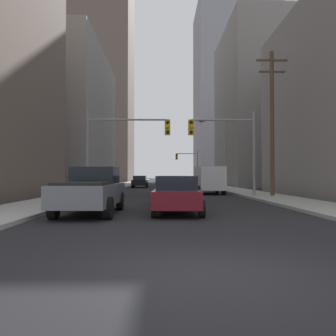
# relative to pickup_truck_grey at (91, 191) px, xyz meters

# --- Properties ---
(ground_plane) EXTENTS (400.00, 400.00, 0.00)m
(ground_plane) POSITION_rel_pickup_truck_grey_xyz_m (3.49, -8.91, -0.93)
(ground_plane) COLOR black
(sidewalk_left) EXTENTS (3.14, 160.00, 0.15)m
(sidewalk_left) POSITION_rel_pickup_truck_grey_xyz_m (-3.25, 41.09, -0.86)
(sidewalk_left) COLOR #9E9E99
(sidewalk_left) RESTS_ON ground
(sidewalk_right) EXTENTS (3.14, 160.00, 0.15)m
(sidewalk_right) POSITION_rel_pickup_truck_grey_xyz_m (10.22, 41.09, -0.86)
(sidewalk_right) COLOR #9E9E99
(sidewalk_right) RESTS_ON ground
(pickup_truck_grey) EXTENTS (2.20, 5.45, 1.90)m
(pickup_truck_grey) POSITION_rel_pickup_truck_grey_xyz_m (0.00, 0.00, 0.00)
(pickup_truck_grey) COLOR slate
(pickup_truck_grey) RESTS_ON ground
(cargo_van_white) EXTENTS (2.16, 5.25, 2.26)m
(cargo_van_white) POSITION_rel_pickup_truck_grey_xyz_m (6.85, 15.62, 0.35)
(cargo_van_white) COLOR white
(cargo_van_white) RESTS_ON ground
(sedan_maroon) EXTENTS (1.95, 4.26, 1.52)m
(sedan_maroon) POSITION_rel_pickup_truck_grey_xyz_m (3.42, -0.14, -0.16)
(sedan_maroon) COLOR maroon
(sedan_maroon) RESTS_ON ground
(sedan_navy) EXTENTS (1.95, 4.21, 1.52)m
(sedan_navy) POSITION_rel_pickup_truck_grey_xyz_m (3.52, 4.79, -0.16)
(sedan_navy) COLOR #141E4C
(sedan_navy) RESTS_ON ground
(sedan_blue) EXTENTS (1.95, 4.25, 1.52)m
(sedan_blue) POSITION_rel_pickup_truck_grey_xyz_m (3.43, 12.31, -0.16)
(sedan_blue) COLOR navy
(sedan_blue) RESTS_ON ground
(sedan_black) EXTENTS (1.95, 4.26, 1.52)m
(sedan_black) POSITION_rel_pickup_truck_grey_xyz_m (0.11, 31.06, -0.16)
(sedan_black) COLOR black
(sedan_black) RESTS_ON ground
(traffic_signal_near_left) EXTENTS (5.80, 0.44, 6.00)m
(traffic_signal_near_left) POSITION_rel_pickup_truck_grey_xyz_m (0.27, 10.11, 3.20)
(traffic_signal_near_left) COLOR gray
(traffic_signal_near_left) RESTS_ON ground
(traffic_signal_near_right) EXTENTS (4.65, 0.44, 6.00)m
(traffic_signal_near_right) POSITION_rel_pickup_truck_grey_xyz_m (7.24, 10.11, 3.15)
(traffic_signal_near_right) COLOR gray
(traffic_signal_near_right) RESTS_ON ground
(traffic_signal_far_right) EXTENTS (3.99, 0.44, 6.00)m
(traffic_signal_far_right) POSITION_rel_pickup_truck_grey_xyz_m (7.54, 47.98, 3.12)
(traffic_signal_far_right) COLOR gray
(traffic_signal_far_right) RESTS_ON ground
(utility_pole_right) EXTENTS (2.20, 0.28, 10.20)m
(utility_pole_right) POSITION_rel_pickup_truck_grey_xyz_m (10.54, 10.16, 4.44)
(utility_pole_right) COLOR brown
(utility_pole_right) RESTS_ON ground
(street_lamp_right) EXTENTS (2.69, 0.32, 7.50)m
(street_lamp_right) POSITION_rel_pickup_truck_grey_xyz_m (8.91, 22.49, 3.64)
(street_lamp_right) COLOR gray
(street_lamp_right) RESTS_ON ground
(building_left_mid_office) EXTENTS (18.52, 24.72, 18.94)m
(building_left_mid_office) POSITION_rel_pickup_truck_grey_xyz_m (-14.57, 36.23, 8.54)
(building_left_mid_office) COLOR gray
(building_left_mid_office) RESTS_ON ground
(building_left_far_tower) EXTENTS (17.91, 21.18, 56.06)m
(building_left_far_tower) POSITION_rel_pickup_truck_grey_xyz_m (-14.40, 84.08, 27.10)
(building_left_far_tower) COLOR #66564C
(building_left_far_tower) RESTS_ON ground
(building_right_mid_block) EXTENTS (23.78, 18.69, 22.87)m
(building_right_mid_block) POSITION_rel_pickup_truck_grey_xyz_m (23.93, 37.53, 10.50)
(building_right_mid_block) COLOR gray
(building_right_mid_block) RESTS_ON ground
(building_right_far_highrise) EXTENTS (20.38, 19.79, 46.53)m
(building_right_far_highrise) POSITION_rel_pickup_truck_grey_xyz_m (22.47, 79.84, 22.33)
(building_right_far_highrise) COLOR #93939E
(building_right_far_highrise) RESTS_ON ground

